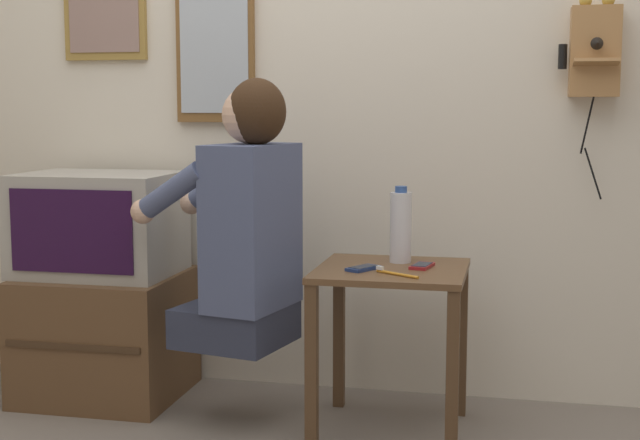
# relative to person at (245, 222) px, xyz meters

# --- Properties ---
(wall_back) EXTENTS (6.80, 0.05, 2.55)m
(wall_back) POSITION_rel_person_xyz_m (0.21, 0.53, 0.53)
(wall_back) COLOR silver
(wall_back) RESTS_ON ground_plane
(side_table) EXTENTS (0.51, 0.51, 0.59)m
(side_table) POSITION_rel_person_xyz_m (0.51, 0.05, -0.28)
(side_table) COLOR brown
(side_table) RESTS_ON ground_plane
(person) EXTENTS (0.56, 0.47, 0.94)m
(person) POSITION_rel_person_xyz_m (0.00, 0.00, 0.00)
(person) COLOR #2D3347
(person) RESTS_ON ground_plane
(tv_stand) EXTENTS (0.60, 0.55, 0.49)m
(tv_stand) POSITION_rel_person_xyz_m (-0.65, 0.21, -0.50)
(tv_stand) COLOR brown
(tv_stand) RESTS_ON ground_plane
(television) EXTENTS (0.60, 0.45, 0.40)m
(television) POSITION_rel_person_xyz_m (-0.67, 0.22, -0.05)
(television) COLOR #ADA89E
(television) RESTS_ON tv_stand
(wall_phone_antique) EXTENTS (0.22, 0.18, 0.74)m
(wall_phone_antique) POSITION_rel_person_xyz_m (1.19, 0.45, 0.60)
(wall_phone_antique) COLOR #AD7A47
(framed_picture) EXTENTS (0.36, 0.03, 0.45)m
(framed_picture) POSITION_rel_person_xyz_m (-0.75, 0.49, 0.82)
(framed_picture) COLOR olive
(wall_mirror) EXTENTS (0.32, 0.03, 0.74)m
(wall_mirror) POSITION_rel_person_xyz_m (-0.27, 0.49, 0.71)
(wall_mirror) COLOR brown
(cell_phone_held) EXTENTS (0.11, 0.14, 0.01)m
(cell_phone_held) POSITION_rel_person_xyz_m (0.42, -0.01, -0.15)
(cell_phone_held) COLOR navy
(cell_phone_held) RESTS_ON side_table
(cell_phone_spare) EXTENTS (0.08, 0.13, 0.01)m
(cell_phone_spare) POSITION_rel_person_xyz_m (0.62, 0.08, -0.15)
(cell_phone_spare) COLOR maroon
(cell_phone_spare) RESTS_ON side_table
(water_bottle) EXTENTS (0.08, 0.08, 0.27)m
(water_bottle) POSITION_rel_person_xyz_m (0.53, 0.17, -0.02)
(water_bottle) COLOR silver
(water_bottle) RESTS_ON side_table
(toothbrush) EXTENTS (0.15, 0.10, 0.02)m
(toothbrush) POSITION_rel_person_xyz_m (0.54, -0.08, -0.14)
(toothbrush) COLOR orange
(toothbrush) RESTS_ON side_table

